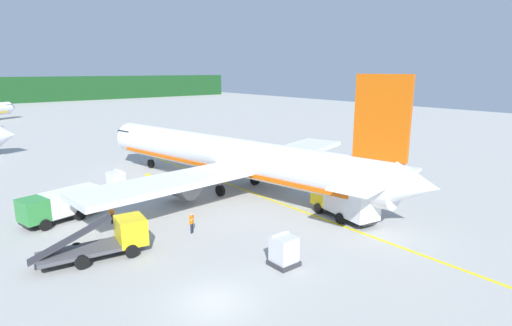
{
  "coord_description": "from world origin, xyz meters",
  "views": [
    {
      "loc": [
        -10.78,
        -16.83,
        12.2
      ],
      "look_at": [
        12.48,
        11.82,
        3.78
      ],
      "focal_mm": 28.75,
      "sensor_mm": 36.0,
      "label": 1
    }
  ],
  "objects_px": {
    "crew_marshaller": "(161,180)",
    "crew_supervisor": "(192,221)",
    "crew_loader_left": "(112,212)",
    "service_truck_fuel": "(345,200)",
    "crew_loader_right": "(148,178)",
    "cargo_container_mid": "(116,180)",
    "service_truck_catering": "(112,239)",
    "service_truck_baggage": "(61,204)",
    "cargo_container_near": "(284,251)",
    "airliner_foreground": "(231,157)"
  },
  "relations": [
    {
      "from": "service_truck_fuel",
      "to": "crew_loader_right",
      "type": "distance_m",
      "value": 20.87
    },
    {
      "from": "cargo_container_near",
      "to": "cargo_container_mid",
      "type": "xyz_separation_m",
      "value": [
        -1.85,
        23.76,
        -0.05
      ]
    },
    {
      "from": "service_truck_fuel",
      "to": "service_truck_baggage",
      "type": "distance_m",
      "value": 23.43
    },
    {
      "from": "crew_supervisor",
      "to": "crew_marshaller",
      "type": "bearing_deg",
      "value": 74.1
    },
    {
      "from": "cargo_container_mid",
      "to": "crew_marshaller",
      "type": "bearing_deg",
      "value": -45.65
    },
    {
      "from": "airliner_foreground",
      "to": "service_truck_baggage",
      "type": "bearing_deg",
      "value": 175.56
    },
    {
      "from": "cargo_container_near",
      "to": "cargo_container_mid",
      "type": "height_order",
      "value": "cargo_container_near"
    },
    {
      "from": "airliner_foreground",
      "to": "cargo_container_near",
      "type": "relative_size",
      "value": 20.28
    },
    {
      "from": "crew_supervisor",
      "to": "crew_loader_left",
      "type": "bearing_deg",
      "value": 124.07
    },
    {
      "from": "service_truck_catering",
      "to": "crew_supervisor",
      "type": "bearing_deg",
      "value": -0.67
    },
    {
      "from": "cargo_container_near",
      "to": "crew_marshaller",
      "type": "bearing_deg",
      "value": 85.61
    },
    {
      "from": "crew_marshaller",
      "to": "crew_loader_left",
      "type": "bearing_deg",
      "value": -140.35
    },
    {
      "from": "crew_marshaller",
      "to": "crew_loader_left",
      "type": "distance_m",
      "value": 9.59
    },
    {
      "from": "service_truck_fuel",
      "to": "crew_loader_right",
      "type": "relative_size",
      "value": 3.82
    },
    {
      "from": "service_truck_baggage",
      "to": "cargo_container_near",
      "type": "relative_size",
      "value": 3.25
    },
    {
      "from": "crew_loader_right",
      "to": "crew_supervisor",
      "type": "xyz_separation_m",
      "value": [
        -2.77,
        -13.65,
        -0.07
      ]
    },
    {
      "from": "crew_loader_right",
      "to": "crew_supervisor",
      "type": "height_order",
      "value": "crew_loader_right"
    },
    {
      "from": "airliner_foreground",
      "to": "service_truck_baggage",
      "type": "height_order",
      "value": "airliner_foreground"
    },
    {
      "from": "crew_loader_right",
      "to": "crew_loader_left",
      "type": "bearing_deg",
      "value": -130.9
    },
    {
      "from": "crew_loader_left",
      "to": "crew_supervisor",
      "type": "relative_size",
      "value": 1.02
    },
    {
      "from": "cargo_container_mid",
      "to": "crew_loader_right",
      "type": "xyz_separation_m",
      "value": [
        2.76,
        -1.83,
        0.09
      ]
    },
    {
      "from": "service_truck_fuel",
      "to": "cargo_container_mid",
      "type": "relative_size",
      "value": 3.35
    },
    {
      "from": "cargo_container_mid",
      "to": "crew_loader_right",
      "type": "distance_m",
      "value": 3.31
    },
    {
      "from": "crew_marshaller",
      "to": "cargo_container_mid",
      "type": "bearing_deg",
      "value": 134.35
    },
    {
      "from": "crew_marshaller",
      "to": "service_truck_fuel",
      "type": "bearing_deg",
      "value": -64.73
    },
    {
      "from": "service_truck_catering",
      "to": "cargo_container_mid",
      "type": "bearing_deg",
      "value": 68.46
    },
    {
      "from": "airliner_foreground",
      "to": "service_truck_baggage",
      "type": "xyz_separation_m",
      "value": [
        -16.35,
        1.27,
        -1.97
      ]
    },
    {
      "from": "cargo_container_near",
      "to": "crew_supervisor",
      "type": "height_order",
      "value": "cargo_container_near"
    },
    {
      "from": "service_truck_catering",
      "to": "crew_loader_right",
      "type": "xyz_separation_m",
      "value": [
        8.84,
        13.58,
        -0.14
      ]
    },
    {
      "from": "crew_supervisor",
      "to": "cargo_container_near",
      "type": "bearing_deg",
      "value": -77.34
    },
    {
      "from": "service_truck_catering",
      "to": "service_truck_baggage",
      "type": "bearing_deg",
      "value": 95.49
    },
    {
      "from": "crew_supervisor",
      "to": "airliner_foreground",
      "type": "bearing_deg",
      "value": 39.8
    },
    {
      "from": "service_truck_catering",
      "to": "crew_loader_right",
      "type": "relative_size",
      "value": 4.31
    },
    {
      "from": "service_truck_baggage",
      "to": "cargo_container_near",
      "type": "bearing_deg",
      "value": -63.16
    },
    {
      "from": "cargo_container_near",
      "to": "crew_supervisor",
      "type": "distance_m",
      "value": 8.49
    },
    {
      "from": "cargo_container_near",
      "to": "crew_loader_right",
      "type": "bearing_deg",
      "value": 87.63
    },
    {
      "from": "airliner_foreground",
      "to": "crew_marshaller",
      "type": "xyz_separation_m",
      "value": [
        -5.99,
        4.15,
        -2.34
      ]
    },
    {
      "from": "service_truck_baggage",
      "to": "cargo_container_near",
      "type": "xyz_separation_m",
      "value": [
        8.8,
        -17.39,
        -0.45
      ]
    },
    {
      "from": "service_truck_baggage",
      "to": "crew_supervisor",
      "type": "height_order",
      "value": "service_truck_baggage"
    },
    {
      "from": "service_truck_fuel",
      "to": "cargo_container_mid",
      "type": "xyz_separation_m",
      "value": [
        -11.55,
        20.74,
        -0.66
      ]
    },
    {
      "from": "cargo_container_mid",
      "to": "crew_supervisor",
      "type": "height_order",
      "value": "cargo_container_mid"
    },
    {
      "from": "service_truck_fuel",
      "to": "crew_supervisor",
      "type": "height_order",
      "value": "service_truck_fuel"
    },
    {
      "from": "airliner_foreground",
      "to": "crew_loader_left",
      "type": "height_order",
      "value": "airliner_foreground"
    },
    {
      "from": "crew_loader_left",
      "to": "crew_loader_right",
      "type": "distance_m",
      "value": 10.29
    },
    {
      "from": "cargo_container_mid",
      "to": "crew_marshaller",
      "type": "xyz_separation_m",
      "value": [
        3.41,
        -3.48,
        0.13
      ]
    },
    {
      "from": "crew_marshaller",
      "to": "crew_supervisor",
      "type": "height_order",
      "value": "crew_marshaller"
    },
    {
      "from": "cargo_container_mid",
      "to": "service_truck_fuel",
      "type": "bearing_deg",
      "value": -60.88
    },
    {
      "from": "crew_supervisor",
      "to": "cargo_container_mid",
      "type": "bearing_deg",
      "value": 89.96
    },
    {
      "from": "airliner_foreground",
      "to": "crew_supervisor",
      "type": "relative_size",
      "value": 25.86
    },
    {
      "from": "service_truck_catering",
      "to": "crew_loader_left",
      "type": "xyz_separation_m",
      "value": [
        2.1,
        5.8,
        -0.2
      ]
    }
  ]
}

